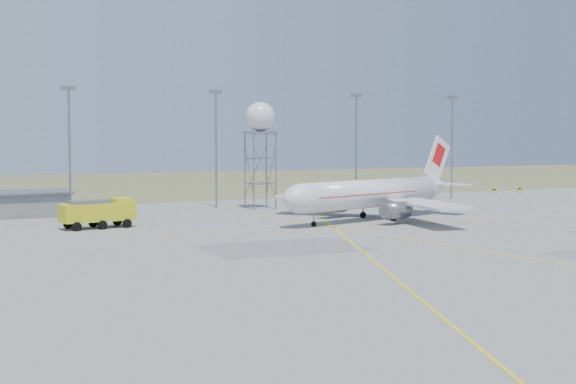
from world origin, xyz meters
name	(u,v)px	position (x,y,z in m)	size (l,w,h in m)	color
ground	(516,254)	(0.00, 0.00, 0.00)	(400.00, 400.00, 0.00)	gray
grass_strip	(158,183)	(0.00, 140.00, 0.01)	(400.00, 120.00, 0.03)	brown
building_grey	(7,204)	(-45.00, 64.00, 1.97)	(19.00, 10.00, 3.90)	gray
mast_a	(69,139)	(-35.00, 66.00, 12.07)	(2.20, 0.50, 20.50)	slate
mast_b	(216,139)	(-10.00, 66.00, 12.07)	(2.20, 0.50, 20.50)	slate
mast_c	(356,138)	(18.00, 66.00, 12.07)	(2.20, 0.50, 20.50)	slate
mast_d	(452,138)	(40.00, 66.00, 12.07)	(2.20, 0.50, 20.50)	slate
taxi_sign_near	(494,190)	(55.60, 72.00, 0.89)	(1.60, 0.17, 1.20)	black
taxi_sign_far	(519,189)	(62.60, 72.00, 0.89)	(1.60, 0.17, 1.20)	black
airliner_main	(372,194)	(3.86, 36.31, 3.88)	(36.35, 34.30, 12.66)	silver
radar_tower	(260,149)	(-3.91, 60.63, 10.27)	(5.06, 5.06, 18.31)	slate
fire_truck	(100,214)	(-35.02, 42.83, 1.91)	(10.34, 5.32, 3.97)	#C7CB17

